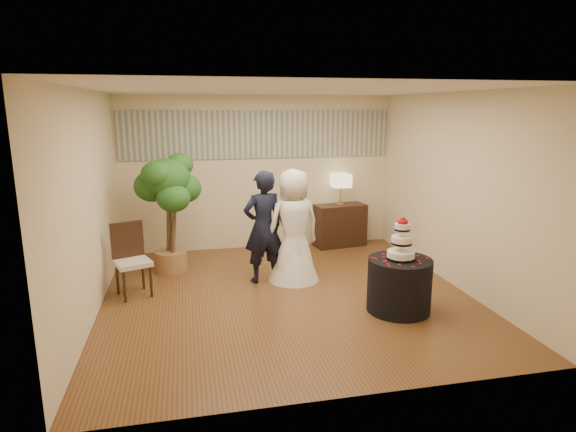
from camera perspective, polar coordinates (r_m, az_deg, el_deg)
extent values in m
cube|color=brown|center=(6.84, -0.12, -9.38)|extent=(5.00, 5.00, 0.00)
cube|color=white|center=(6.34, -0.13, 14.76)|extent=(5.00, 5.00, 0.00)
cube|color=beige|center=(8.88, -3.48, 5.10)|extent=(5.00, 0.06, 2.80)
cube|color=beige|center=(4.10, 7.15, -4.03)|extent=(5.00, 0.06, 2.80)
cube|color=beige|center=(6.42, -22.51, 1.21)|extent=(0.06, 5.00, 2.80)
cube|color=beige|center=(7.37, 19.27, 2.84)|extent=(0.06, 5.00, 2.80)
cube|color=#9B9D8E|center=(8.79, -3.52, 9.61)|extent=(4.90, 0.02, 0.85)
imported|color=black|center=(7.15, -2.96, -1.31)|extent=(0.70, 0.54, 1.69)
imported|color=white|center=(7.20, 0.66, -1.11)|extent=(0.98, 0.94, 1.71)
cylinder|color=black|center=(6.41, 13.04, -7.97)|extent=(0.98, 0.98, 0.69)
cube|color=black|center=(9.16, 6.16, -1.10)|extent=(1.01, 0.57, 0.79)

